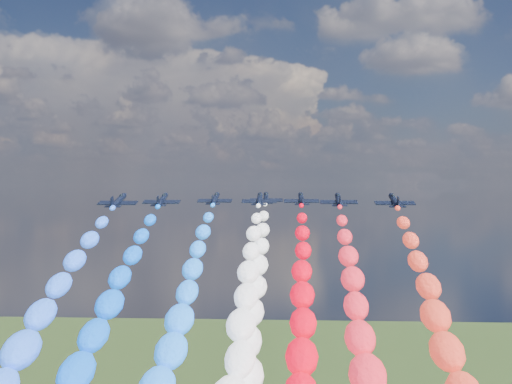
# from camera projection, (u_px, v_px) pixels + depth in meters

# --- Properties ---
(jet_0) EXTENTS (9.84, 12.99, 6.02)m
(jet_0) POSITION_uv_depth(u_px,v_px,m) (118.00, 201.00, 157.49)
(jet_0) COLOR black
(jet_1) EXTENTS (9.42, 12.69, 6.02)m
(jet_1) POSITION_uv_depth(u_px,v_px,m) (162.00, 200.00, 167.15)
(jet_1) COLOR black
(trail_1) EXTENTS (7.12, 118.42, 54.96)m
(trail_1) POSITION_uv_depth(u_px,v_px,m) (86.00, 369.00, 106.87)
(trail_1) COLOR blue
(jet_2) EXTENTS (9.47, 12.73, 6.02)m
(jet_2) POSITION_uv_depth(u_px,v_px,m) (215.00, 199.00, 180.29)
(jet_2) COLOR black
(trail_2) EXTENTS (7.12, 118.42, 54.96)m
(trail_2) POSITION_uv_depth(u_px,v_px,m) (174.00, 349.00, 120.02)
(trail_2) COLOR #1971FB
(jet_3) EXTENTS (9.19, 12.53, 6.02)m
(jet_3) POSITION_uv_depth(u_px,v_px,m) (259.00, 199.00, 175.34)
(jet_3) COLOR black
(trail_3) EXTENTS (7.12, 118.42, 54.96)m
(trail_3) POSITION_uv_depth(u_px,v_px,m) (240.00, 356.00, 115.07)
(trail_3) COLOR white
(jet_4) EXTENTS (9.71, 12.90, 6.02)m
(jet_4) POSITION_uv_depth(u_px,v_px,m) (266.00, 199.00, 187.59)
(jet_4) COLOR black
(trail_4) EXTENTS (7.12, 118.42, 54.96)m
(trail_4) POSITION_uv_depth(u_px,v_px,m) (252.00, 340.00, 127.31)
(trail_4) COLOR silver
(jet_5) EXTENTS (9.59, 12.82, 6.02)m
(jet_5) POSITION_uv_depth(u_px,v_px,m) (301.00, 199.00, 176.81)
(jet_5) COLOR black
(trail_5) EXTENTS (7.12, 118.42, 54.96)m
(trail_5) POSITION_uv_depth(u_px,v_px,m) (304.00, 354.00, 116.53)
(trail_5) COLOR red
(jet_6) EXTENTS (9.19, 12.53, 6.02)m
(jet_6) POSITION_uv_depth(u_px,v_px,m) (339.00, 200.00, 165.23)
(jet_6) COLOR black
(trail_6) EXTENTS (7.12, 118.42, 54.96)m
(trail_6) POSITION_uv_depth(u_px,v_px,m) (363.00, 372.00, 104.96)
(trail_6) COLOR red
(jet_7) EXTENTS (9.60, 12.83, 6.02)m
(jet_7) POSITION_uv_depth(u_px,v_px,m) (394.00, 201.00, 156.14)
(jet_7) COLOR black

